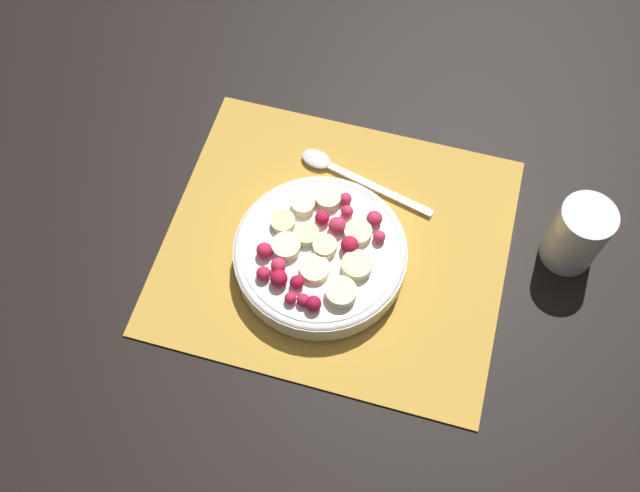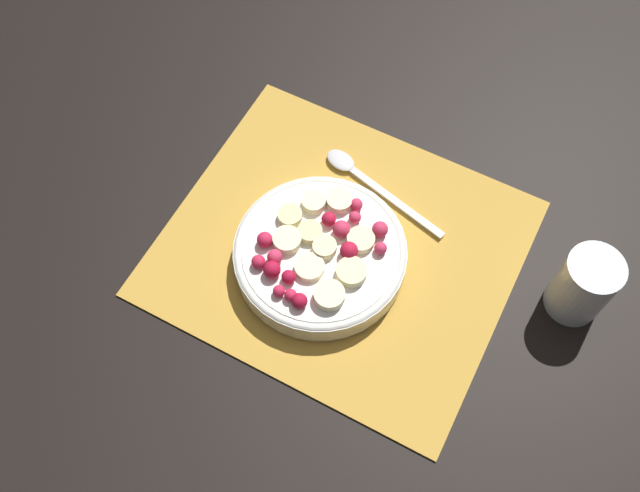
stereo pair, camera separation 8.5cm
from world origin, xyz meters
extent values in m
plane|color=black|center=(0.00, 0.00, 0.00)|extent=(3.00, 3.00, 0.00)
cube|color=gold|center=(0.00, 0.00, 0.00)|extent=(0.42, 0.37, 0.01)
cylinder|color=silver|center=(-0.01, -0.03, 0.02)|extent=(0.21, 0.21, 0.03)
torus|color=silver|center=(-0.01, -0.03, 0.03)|extent=(0.21, 0.21, 0.01)
cylinder|color=white|center=(-0.01, -0.03, 0.04)|extent=(0.19, 0.19, 0.00)
cylinder|color=beige|center=(0.04, -0.04, 0.05)|extent=(0.04, 0.04, 0.01)
cylinder|color=#F4EAB7|center=(-0.01, -0.06, 0.04)|extent=(0.04, 0.04, 0.01)
cylinder|color=beige|center=(-0.01, -0.03, 0.05)|extent=(0.04, 0.04, 0.01)
cylinder|color=#F4EAB7|center=(-0.05, 0.02, 0.05)|extent=(0.03, 0.03, 0.01)
cylinder|color=#F4EAB7|center=(-0.05, -0.04, 0.05)|extent=(0.05, 0.05, 0.01)
cylinder|color=#F4EAB7|center=(-0.02, 0.04, 0.05)|extent=(0.04, 0.04, 0.01)
cylinder|color=beige|center=(-0.03, -0.02, 0.05)|extent=(0.04, 0.04, 0.01)
cylinder|color=beige|center=(0.03, 0.00, 0.05)|extent=(0.04, 0.04, 0.01)
cylinder|color=beige|center=(-0.06, -0.01, 0.05)|extent=(0.03, 0.03, 0.01)
cylinder|color=#F4EAB7|center=(0.03, -0.08, 0.05)|extent=(0.04, 0.04, 0.01)
sphere|color=#B21433|center=(0.00, -0.11, 0.05)|extent=(0.02, 0.02, 0.02)
sphere|color=red|center=(0.02, -0.02, 0.05)|extent=(0.02, 0.02, 0.02)
sphere|color=#B21433|center=(-0.03, -0.08, 0.05)|extent=(0.02, 0.02, 0.02)
sphere|color=#D12347|center=(-0.03, -0.10, 0.05)|extent=(0.01, 0.01, 0.01)
sphere|color=#D12347|center=(-0.01, -0.10, 0.05)|extent=(0.01, 0.01, 0.01)
sphere|color=#DB3356|center=(0.00, 0.00, 0.05)|extent=(0.02, 0.02, 0.02)
sphere|color=#DB3356|center=(-0.05, -0.07, 0.05)|extent=(0.02, 0.02, 0.02)
sphere|color=#DB3356|center=(0.04, 0.02, 0.05)|extent=(0.02, 0.02, 0.02)
sphere|color=red|center=(-0.02, 0.01, 0.05)|extent=(0.02, 0.02, 0.02)
sphere|color=#DB3356|center=(0.01, 0.02, 0.05)|extent=(0.02, 0.02, 0.02)
sphere|color=#DB3356|center=(0.05, 0.00, 0.05)|extent=(0.02, 0.02, 0.02)
sphere|color=#D12347|center=(-0.07, -0.08, 0.05)|extent=(0.02, 0.02, 0.02)
sphere|color=#D12347|center=(-0.07, -0.06, 0.05)|extent=(0.02, 0.02, 0.02)
sphere|color=#DB3356|center=(0.00, 0.04, 0.05)|extent=(0.02, 0.02, 0.02)
sphere|color=#B21433|center=(-0.05, -0.09, 0.05)|extent=(0.02, 0.02, 0.02)
cube|color=silver|center=(0.03, 0.09, 0.01)|extent=(0.15, 0.05, 0.00)
ellipsoid|color=silver|center=(-0.06, 0.11, 0.01)|extent=(0.05, 0.04, 0.01)
cylinder|color=white|center=(0.28, 0.07, 0.05)|extent=(0.07, 0.07, 0.10)
camera|label=1|loc=(0.09, -0.41, 0.80)|focal=40.00mm
camera|label=2|loc=(0.17, -0.38, 0.80)|focal=40.00mm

